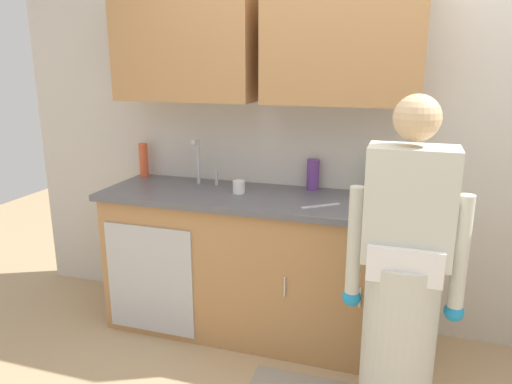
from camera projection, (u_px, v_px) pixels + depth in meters
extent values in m
cube|color=beige|center=(353.00, 126.00, 3.10)|extent=(4.80, 0.10, 2.70)
cube|color=#B27F4C|center=(186.00, 45.00, 3.08)|extent=(0.91, 0.34, 0.70)
cube|color=#B27F4C|center=(343.00, 43.00, 2.78)|extent=(0.91, 0.34, 0.70)
cube|color=#B27F4C|center=(254.00, 267.00, 3.18)|extent=(1.90, 0.60, 0.90)
cube|color=#B7BABF|center=(149.00, 280.00, 3.08)|extent=(0.60, 0.01, 0.72)
cylinder|color=silver|center=(285.00, 287.00, 2.80)|extent=(0.01, 0.01, 0.12)
cylinder|color=silver|center=(360.00, 297.00, 2.67)|extent=(0.01, 0.01, 0.12)
cube|color=#595960|center=(254.00, 198.00, 3.05)|extent=(1.96, 0.66, 0.04)
cube|color=#B7BABF|center=(195.00, 193.00, 3.18)|extent=(0.50, 0.36, 0.03)
cylinder|color=#B7BABF|center=(198.00, 162.00, 3.28)|extent=(0.02, 0.02, 0.30)
sphere|color=#B7BABF|center=(194.00, 143.00, 3.19)|extent=(0.04, 0.04, 0.04)
cylinder|color=#B7BABF|center=(216.00, 178.00, 3.27)|extent=(0.02, 0.02, 0.10)
cylinder|color=beige|center=(398.00, 346.00, 2.31)|extent=(0.34, 0.34, 0.88)
cube|color=beige|center=(410.00, 205.00, 2.13)|extent=(0.38, 0.22, 0.52)
sphere|color=#D7B182|center=(417.00, 118.00, 2.03)|extent=(0.20, 0.20, 0.20)
cube|color=white|center=(405.00, 266.00, 2.08)|extent=(0.32, 0.04, 0.16)
cylinder|color=beige|center=(355.00, 244.00, 2.27)|extent=(0.07, 0.07, 0.55)
sphere|color=#1E8CCC|center=(352.00, 297.00, 2.34)|extent=(0.09, 0.09, 0.09)
cylinder|color=beige|center=(460.00, 255.00, 2.13)|extent=(0.07, 0.07, 0.55)
sphere|color=#1E8CCC|center=(454.00, 312.00, 2.21)|extent=(0.09, 0.09, 0.09)
cylinder|color=#66388C|center=(313.00, 174.00, 3.15)|extent=(0.08, 0.08, 0.20)
cylinder|color=#2D8C4C|center=(372.00, 176.00, 3.00)|extent=(0.06, 0.06, 0.24)
cylinder|color=#E05933|center=(144.00, 160.00, 3.50)|extent=(0.06, 0.06, 0.24)
cylinder|color=white|center=(239.00, 187.00, 3.07)|extent=(0.08, 0.08, 0.08)
cube|color=silver|center=(321.00, 206.00, 2.80)|extent=(0.20, 0.17, 0.01)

